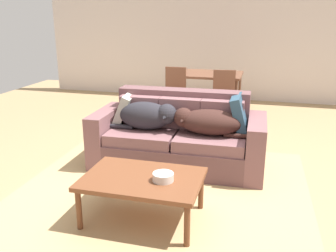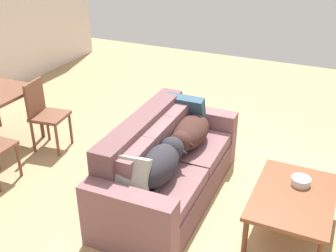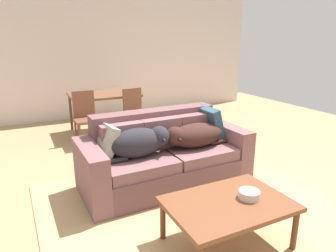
{
  "view_description": "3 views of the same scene",
  "coord_description": "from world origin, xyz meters",
  "px_view_note": "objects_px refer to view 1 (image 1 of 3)",
  "views": [
    {
      "loc": [
        0.84,
        -3.9,
        1.8
      ],
      "look_at": [
        -0.2,
        -0.05,
        0.56
      ],
      "focal_mm": 39.53,
      "sensor_mm": 36.0,
      "label": 1
    },
    {
      "loc": [
        -3.39,
        -1.35,
        2.66
      ],
      "look_at": [
        0.1,
        0.27,
        0.71
      ],
      "focal_mm": 43.9,
      "sensor_mm": 36.0,
      "label": 2
    },
    {
      "loc": [
        -1.61,
        -2.91,
        1.74
      ],
      "look_at": [
        -0.1,
        0.14,
        0.75
      ],
      "focal_mm": 32.3,
      "sensor_mm": 36.0,
      "label": 3
    }
  ],
  "objects_px": {
    "dog_on_left_cushion": "(149,116)",
    "throw_pillow_by_left_arm": "(124,110)",
    "bowl_on_coffee_table": "(163,177)",
    "throw_pillow_by_right_arm": "(240,115)",
    "coffee_table": "(143,181)",
    "couch": "(179,138)",
    "dining_table": "(207,77)",
    "dining_chair_near_right": "(224,95)",
    "dog_on_right_cushion": "(207,122)",
    "dining_chair_near_left": "(174,91)"
  },
  "relations": [
    {
      "from": "dog_on_left_cushion",
      "to": "throw_pillow_by_left_arm",
      "type": "distance_m",
      "value": 0.4
    },
    {
      "from": "dog_on_left_cushion",
      "to": "bowl_on_coffee_table",
      "type": "bearing_deg",
      "value": -68.17
    },
    {
      "from": "throw_pillow_by_right_arm",
      "to": "coffee_table",
      "type": "bearing_deg",
      "value": -117.74
    },
    {
      "from": "couch",
      "to": "dog_on_left_cushion",
      "type": "distance_m",
      "value": 0.46
    },
    {
      "from": "coffee_table",
      "to": "dining_table",
      "type": "distance_m",
      "value": 3.78
    },
    {
      "from": "dining_chair_near_right",
      "to": "bowl_on_coffee_table",
      "type": "bearing_deg",
      "value": -100.73
    },
    {
      "from": "dog_on_left_cushion",
      "to": "throw_pillow_by_left_arm",
      "type": "bearing_deg",
      "value": 155.98
    },
    {
      "from": "coffee_table",
      "to": "dining_table",
      "type": "bearing_deg",
      "value": 90.92
    },
    {
      "from": "couch",
      "to": "dining_table",
      "type": "bearing_deg",
      "value": 90.5
    },
    {
      "from": "dog_on_right_cushion",
      "to": "throw_pillow_by_right_arm",
      "type": "distance_m",
      "value": 0.4
    },
    {
      "from": "dog_on_right_cushion",
      "to": "bowl_on_coffee_table",
      "type": "relative_size",
      "value": 4.99
    },
    {
      "from": "dog_on_left_cushion",
      "to": "throw_pillow_by_left_arm",
      "type": "relative_size",
      "value": 2.04
    },
    {
      "from": "couch",
      "to": "dining_chair_near_left",
      "type": "relative_size",
      "value": 2.26
    },
    {
      "from": "dining_table",
      "to": "dining_chair_near_left",
      "type": "relative_size",
      "value": 1.38
    },
    {
      "from": "couch",
      "to": "coffee_table",
      "type": "relative_size",
      "value": 1.96
    },
    {
      "from": "throw_pillow_by_left_arm",
      "to": "bowl_on_coffee_table",
      "type": "xyz_separation_m",
      "value": [
        0.89,
        -1.37,
        -0.19
      ]
    },
    {
      "from": "coffee_table",
      "to": "dining_table",
      "type": "relative_size",
      "value": 0.84
    },
    {
      "from": "dog_on_left_cushion",
      "to": "bowl_on_coffee_table",
      "type": "distance_m",
      "value": 1.33
    },
    {
      "from": "dog_on_left_cushion",
      "to": "throw_pillow_by_left_arm",
      "type": "height_order",
      "value": "throw_pillow_by_left_arm"
    },
    {
      "from": "throw_pillow_by_right_arm",
      "to": "dog_on_left_cushion",
      "type": "bearing_deg",
      "value": -169.88
    },
    {
      "from": "bowl_on_coffee_table",
      "to": "dining_chair_near_right",
      "type": "distance_m",
      "value": 3.15
    },
    {
      "from": "dog_on_left_cushion",
      "to": "dog_on_right_cushion",
      "type": "xyz_separation_m",
      "value": [
        0.69,
        0.01,
        -0.02
      ]
    },
    {
      "from": "throw_pillow_by_left_arm",
      "to": "coffee_table",
      "type": "relative_size",
      "value": 0.38
    },
    {
      "from": "throw_pillow_by_right_arm",
      "to": "bowl_on_coffee_table",
      "type": "xyz_separation_m",
      "value": [
        -0.53,
        -1.4,
        -0.21
      ]
    },
    {
      "from": "couch",
      "to": "bowl_on_coffee_table",
      "type": "relative_size",
      "value": 11.16
    },
    {
      "from": "dog_on_left_cushion",
      "to": "dining_chair_near_left",
      "type": "relative_size",
      "value": 0.9
    },
    {
      "from": "throw_pillow_by_right_arm",
      "to": "dining_table",
      "type": "bearing_deg",
      "value": 108.1
    },
    {
      "from": "couch",
      "to": "dining_chair_near_left",
      "type": "bearing_deg",
      "value": 104.47
    },
    {
      "from": "couch",
      "to": "dog_on_right_cushion",
      "type": "height_order",
      "value": "couch"
    },
    {
      "from": "dog_on_left_cushion",
      "to": "dining_table",
      "type": "bearing_deg",
      "value": 82.91
    },
    {
      "from": "coffee_table",
      "to": "throw_pillow_by_left_arm",
      "type": "bearing_deg",
      "value": 117.26
    },
    {
      "from": "dog_on_left_cushion",
      "to": "dining_table",
      "type": "xyz_separation_m",
      "value": [
        0.26,
        2.58,
        0.04
      ]
    },
    {
      "from": "dog_on_right_cushion",
      "to": "coffee_table",
      "type": "bearing_deg",
      "value": -108.38
    },
    {
      "from": "couch",
      "to": "bowl_on_coffee_table",
      "type": "xyz_separation_m",
      "value": [
        0.18,
        -1.33,
        0.11
      ]
    },
    {
      "from": "dog_on_left_cushion",
      "to": "coffee_table",
      "type": "height_order",
      "value": "dog_on_left_cushion"
    },
    {
      "from": "dog_on_right_cushion",
      "to": "dining_table",
      "type": "height_order",
      "value": "dog_on_right_cushion"
    },
    {
      "from": "coffee_table",
      "to": "bowl_on_coffee_table",
      "type": "xyz_separation_m",
      "value": [
        0.2,
        -0.03,
        0.08
      ]
    },
    {
      "from": "dog_on_right_cushion",
      "to": "coffee_table",
      "type": "height_order",
      "value": "dog_on_right_cushion"
    },
    {
      "from": "dog_on_right_cushion",
      "to": "bowl_on_coffee_table",
      "type": "distance_m",
      "value": 1.24
    },
    {
      "from": "dog_on_right_cushion",
      "to": "dining_chair_near_right",
      "type": "xyz_separation_m",
      "value": [
        -0.04,
        1.93,
        -0.11
      ]
    },
    {
      "from": "dog_on_left_cushion",
      "to": "dining_table",
      "type": "relative_size",
      "value": 0.65
    },
    {
      "from": "dining_chair_near_right",
      "to": "dog_on_left_cushion",
      "type": "bearing_deg",
      "value": -116.87
    },
    {
      "from": "dog_on_right_cushion",
      "to": "throw_pillow_by_left_arm",
      "type": "xyz_separation_m",
      "value": [
        -1.06,
        0.15,
        0.03
      ]
    },
    {
      "from": "throw_pillow_by_right_arm",
      "to": "bowl_on_coffee_table",
      "type": "bearing_deg",
      "value": -110.63
    },
    {
      "from": "dog_on_left_cushion",
      "to": "dog_on_right_cushion",
      "type": "bearing_deg",
      "value": -0.66
    },
    {
      "from": "coffee_table",
      "to": "bowl_on_coffee_table",
      "type": "bearing_deg",
      "value": -7.35
    },
    {
      "from": "couch",
      "to": "dining_chair_near_right",
      "type": "bearing_deg",
      "value": 78.93
    },
    {
      "from": "throw_pillow_by_left_arm",
      "to": "dining_chair_near_left",
      "type": "bearing_deg",
      "value": 84.86
    },
    {
      "from": "couch",
      "to": "coffee_table",
      "type": "bearing_deg",
      "value": -92.03
    },
    {
      "from": "dining_chair_near_left",
      "to": "dining_chair_near_right",
      "type": "distance_m",
      "value": 0.86
    }
  ]
}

